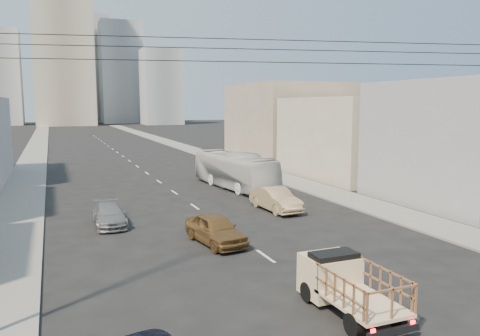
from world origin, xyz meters
TOP-DOWN VIEW (x-y plane):
  - ground at (0.00, 0.00)m, footprint 420.00×420.00m
  - sidewalk_left at (-11.75, 70.00)m, footprint 3.50×180.00m
  - sidewalk_right at (11.75, 70.00)m, footprint 3.50×180.00m
  - lane_dashes at (0.00, 53.00)m, footprint 0.15×104.00m
  - flatbed_pickup at (0.06, 1.42)m, footprint 1.95×4.41m
  - city_bus at (5.41, 26.03)m, footprint 3.94×11.57m
  - sedan_brown at (-1.56, 10.89)m, footprint 2.50×4.81m
  - sedan_tan at (4.84, 16.69)m, footprint 1.98×4.95m
  - sedan_grey at (-6.30, 16.85)m, footprint 1.84×4.43m
  - overhead_wires at (0.00, 1.50)m, footprint 23.01×5.02m
  - bldg_right_near at (19.00, 14.00)m, footprint 10.00×12.00m
  - bldg_right_mid at (19.50, 28.00)m, footprint 11.00×14.00m
  - bldg_right_far at (20.00, 44.00)m, footprint 12.00×16.00m
  - high_rise_tower at (-4.00, 170.00)m, footprint 20.00×20.00m
  - midrise_ne at (18.00, 185.00)m, footprint 16.00×16.00m
  - midrise_back at (6.00, 200.00)m, footprint 18.00×18.00m
  - midrise_east at (30.00, 165.00)m, footprint 14.00×14.00m

SIDE VIEW (x-z plane):
  - ground at x=0.00m, z-range 0.00..0.00m
  - lane_dashes at x=0.00m, z-range 0.00..0.01m
  - sidewalk_left at x=-11.75m, z-range 0.00..0.12m
  - sidewalk_right at x=11.75m, z-range 0.00..0.12m
  - sedan_grey at x=-6.30m, z-range 0.00..1.28m
  - sedan_brown at x=-1.56m, z-range 0.00..1.56m
  - sedan_tan at x=4.84m, z-range 0.00..1.60m
  - flatbed_pickup at x=0.06m, z-range 0.14..2.04m
  - city_bus at x=5.41m, z-range 0.00..3.16m
  - bldg_right_mid at x=19.50m, z-range 0.00..8.00m
  - bldg_right_near at x=19.00m, z-range 0.00..9.00m
  - bldg_right_far at x=20.00m, z-range 0.00..10.00m
  - overhead_wires at x=0.00m, z-range 8.60..9.33m
  - midrise_east at x=30.00m, z-range 0.00..28.00m
  - midrise_ne at x=18.00m, z-range 0.00..40.00m
  - midrise_back at x=6.00m, z-range 0.00..44.00m
  - high_rise_tower at x=-4.00m, z-range 0.00..60.00m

